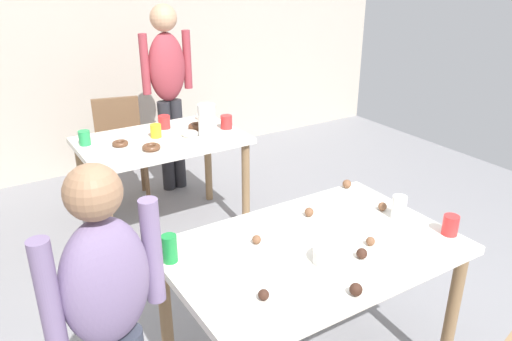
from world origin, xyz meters
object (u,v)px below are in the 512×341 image
at_px(chair_far_table, 120,144).
at_px(dining_table_near, 312,263).
at_px(person_girl_near, 110,313).
at_px(person_adult_far, 168,82).
at_px(mixing_bowl, 332,255).
at_px(soda_can, 170,249).
at_px(pitcher_far, 207,120).
at_px(dining_table_far, 162,152).

bearing_deg(chair_far_table, dining_table_near, -87.35).
xyz_separation_m(chair_far_table, person_girl_near, (-0.81, -2.49, 0.31)).
xyz_separation_m(person_girl_near, person_adult_far, (1.26, 2.46, 0.17)).
xyz_separation_m(mixing_bowl, soda_can, (-0.58, 0.37, 0.03)).
relative_size(person_girl_near, soda_can, 11.14).
relative_size(mixing_bowl, pitcher_far, 0.71).
bearing_deg(dining_table_far, person_girl_near, -117.10).
bearing_deg(person_girl_near, chair_far_table, 71.96).
distance_m(chair_far_table, pitcher_far, 1.01).
xyz_separation_m(person_girl_near, mixing_bowl, (0.91, -0.11, -0.02)).
height_order(dining_table_far, pitcher_far, pitcher_far).
distance_m(dining_table_far, pitcher_far, 0.40).
bearing_deg(dining_table_near, mixing_bowl, -95.02).
bearing_deg(mixing_bowl, person_adult_far, 82.19).
distance_m(chair_far_table, person_adult_far, 0.66).
height_order(dining_table_near, pitcher_far, pitcher_far).
bearing_deg(dining_table_near, dining_table_far, 90.70).
distance_m(chair_far_table, person_girl_near, 2.64).
xyz_separation_m(soda_can, pitcher_far, (0.88, 1.38, 0.05)).
xyz_separation_m(chair_far_table, soda_can, (-0.48, -2.23, 0.31)).
bearing_deg(mixing_bowl, chair_far_table, 92.22).
bearing_deg(soda_can, person_adult_far, 67.08).
height_order(dining_table_far, person_adult_far, person_adult_far).
distance_m(soda_can, pitcher_far, 1.63).
height_order(chair_far_table, mixing_bowl, chair_far_table).
xyz_separation_m(dining_table_near, chair_far_table, (-0.11, 2.45, -0.16)).
relative_size(person_girl_near, person_adult_far, 0.85).
distance_m(dining_table_near, mixing_bowl, 0.19).
distance_m(dining_table_far, soda_can, 1.62).
relative_size(person_adult_far, pitcher_far, 6.93).
relative_size(dining_table_near, dining_table_far, 1.12).
bearing_deg(dining_table_near, pitcher_far, 79.90).
bearing_deg(mixing_bowl, soda_can, 147.34).
relative_size(soda_can, pitcher_far, 0.53).
height_order(dining_table_far, mixing_bowl, mixing_bowl).
height_order(dining_table_near, chair_far_table, chair_far_table).
relative_size(person_girl_near, pitcher_far, 5.86).
xyz_separation_m(mixing_bowl, pitcher_far, (0.30, 1.75, 0.08)).
distance_m(chair_far_table, mixing_bowl, 2.62).
bearing_deg(dining_table_far, pitcher_far, -22.06).
height_order(chair_far_table, person_adult_far, person_adult_far).
bearing_deg(person_girl_near, dining_table_near, 2.50).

